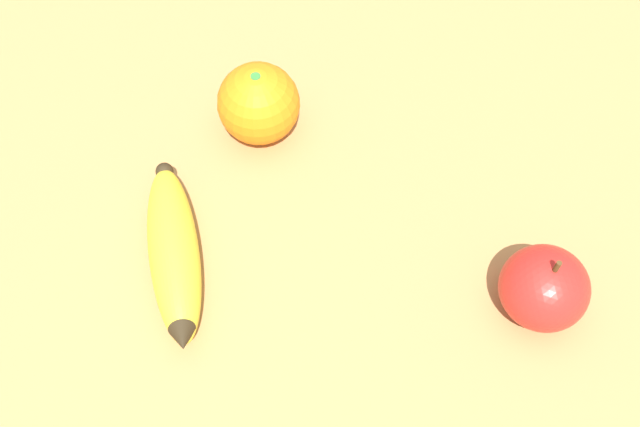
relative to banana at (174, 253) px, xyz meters
The scene contains 4 objects.
ground_plane 0.18m from the banana, 26.86° to the right, with size 3.00×3.00×0.00m, color #A87A47.
banana is the anchor object (origin of this frame).
orange 0.17m from the banana, 69.66° to the left, with size 0.08×0.08×0.08m.
apple 0.31m from the banana, ahead, with size 0.07×0.07×0.08m.
Camera 1 is at (-0.01, -0.21, 0.60)m, focal length 42.00 mm.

